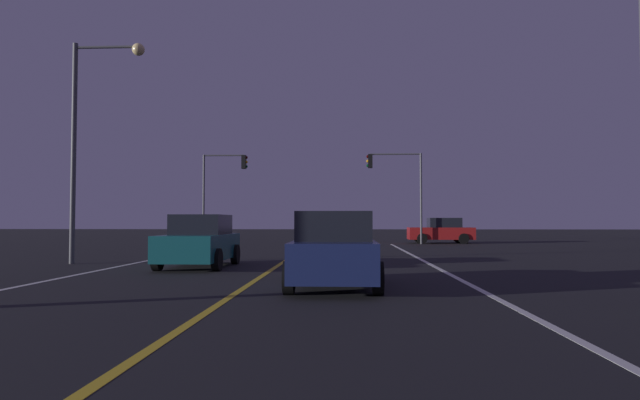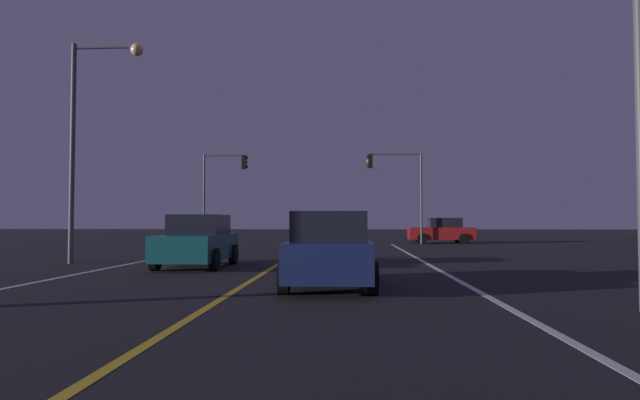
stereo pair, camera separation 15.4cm
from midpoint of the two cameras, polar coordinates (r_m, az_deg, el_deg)
name	(u,v)px [view 2 (the right image)]	position (r m, az deg, el deg)	size (l,w,h in m)	color
lane_edge_right	(457,279)	(14.53, 14.30, -8.01)	(0.16, 42.44, 0.01)	silver
lane_edge_left	(61,277)	(16.13, -25.09, -7.29)	(0.16, 42.44, 0.01)	silver
lane_center_divider	(255,278)	(14.45, -6.48, -8.10)	(0.16, 42.44, 0.01)	gold
car_oncoming	(198,242)	(18.27, -12.34, -4.25)	(2.02, 4.30, 1.70)	black
car_crossing_side	(442,231)	(37.72, 12.65, -3.16)	(4.30, 2.02, 1.70)	black
car_lead_same_lane	(330,251)	(12.44, 1.43, -5.29)	(2.02, 4.30, 1.70)	black
traffic_light_near_right	(396,177)	(36.15, 7.99, 2.43)	(3.62, 0.36, 5.92)	#4C4C51
traffic_light_near_left	(224,178)	(36.93, -9.81, 2.27)	(3.01, 0.36, 5.90)	#4C4C51
street_lamp_right_near	(611,40)	(10.75, 28.37, 14.39)	(1.94, 0.44, 7.01)	#4C4C51
street_lamp_left_mid	(90,122)	(21.10, -22.62, 7.51)	(2.58, 0.44, 7.78)	#4C4C51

